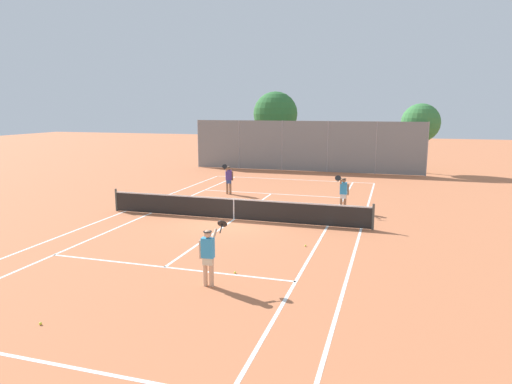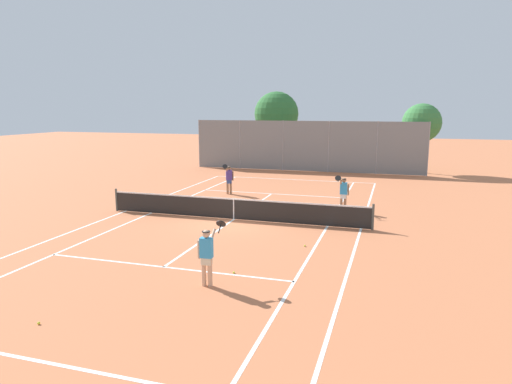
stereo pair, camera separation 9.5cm
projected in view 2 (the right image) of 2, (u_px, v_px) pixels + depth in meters
name	position (u px, v px, depth m)	size (l,w,h in m)	color
ground_plane	(234.00, 219.00, 20.13)	(120.00, 120.00, 0.00)	#C67047
court_line_markings	(234.00, 219.00, 20.13)	(11.10, 23.90, 0.01)	white
tennis_net	(234.00, 208.00, 20.04)	(12.00, 0.10, 1.07)	#474C47
player_near_side	(207.00, 254.00, 12.48)	(0.63, 0.76, 1.77)	#D8A884
player_far_left	(229.00, 178.00, 25.88)	(0.43, 0.89, 1.77)	#936B4C
player_far_right	(343.00, 192.00, 21.59)	(0.62, 0.77, 1.77)	#936B4C
loose_tennis_ball_0	(39.00, 323.00, 10.37)	(0.07, 0.07, 0.07)	#D1DB33
loose_tennis_ball_1	(234.00, 272.00, 13.56)	(0.07, 0.07, 0.07)	#D1DB33
loose_tennis_ball_2	(305.00, 246.00, 16.18)	(0.07, 0.07, 0.07)	#D1DB33
back_fence	(305.00, 146.00, 35.11)	(17.89, 0.08, 3.89)	gray
tree_behind_left	(278.00, 115.00, 39.29)	(3.79, 3.79, 6.24)	brown
tree_behind_right	(420.00, 124.00, 33.99)	(2.88, 2.87, 5.19)	brown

